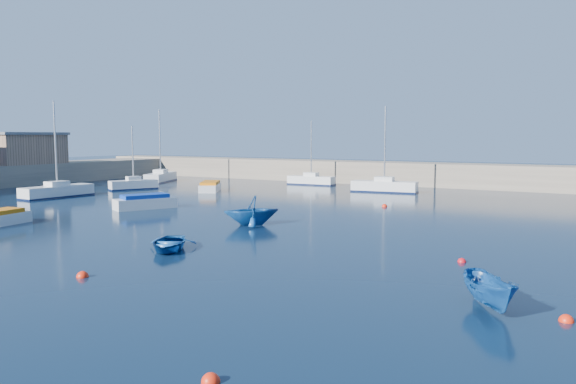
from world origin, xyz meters
The scene contains 18 objects.
ground centered at (0.00, 0.00, 0.00)m, with size 220.00×220.00×0.00m, color #0B1C31.
back_wall centered at (0.00, 46.00, 1.30)m, with size 96.00×4.50×2.60m, color gray.
brick_shed_a centered at (-42.00, 24.00, 4.10)m, with size 6.00×8.00×3.40m, color #8F6C53.
sailboat_2 centered at (-26.44, 16.65, 0.59)m, with size 2.23×6.86×8.85m.
sailboat_3 centered at (-25.91, 25.68, 0.56)m, with size 3.40×5.09×6.72m.
sailboat_4 centered at (-30.55, 34.78, 0.61)m, with size 4.43×6.98×8.90m.
sailboat_5 centered at (-12.36, 40.33, 0.57)m, with size 5.61×1.79×7.40m.
sailboat_6 centered at (-1.96, 36.49, 0.62)m, with size 6.72×2.64×8.63m.
motorboat_1 centered at (-13.41, 14.63, 0.54)m, with size 3.48×4.90×1.14m.
motorboat_2 centered at (-17.85, 28.45, 0.47)m, with size 3.97×5.10×1.01m.
dinghy_center centered at (-0.81, 3.43, 0.35)m, with size 2.40×3.35×0.69m, color #154B91.
dinghy_left centered at (-1.75, 12.14, 0.93)m, with size 3.04×3.52×1.86m, color #154B91.
dinghy_right centered at (14.77, 1.45, 0.58)m, with size 1.13×3.01×1.16m, color #154B91.
buoy_0 centered at (-0.16, -2.34, 0.00)m, with size 0.49×0.49×0.49m, color red.
buoy_1 centered at (12.36, 8.05, 0.00)m, with size 0.39×0.39×0.39m, color red.
buoy_2 centered at (17.03, 1.41, 0.00)m, with size 0.45×0.45×0.45m, color red.
buoy_3 centered at (2.26, 25.32, 0.00)m, with size 0.44×0.44×0.44m, color red.
buoy_5 centered at (10.29, -7.42, 0.00)m, with size 0.45×0.45×0.45m, color red.
Camera 1 is at (18.06, -17.22, 5.62)m, focal length 35.00 mm.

